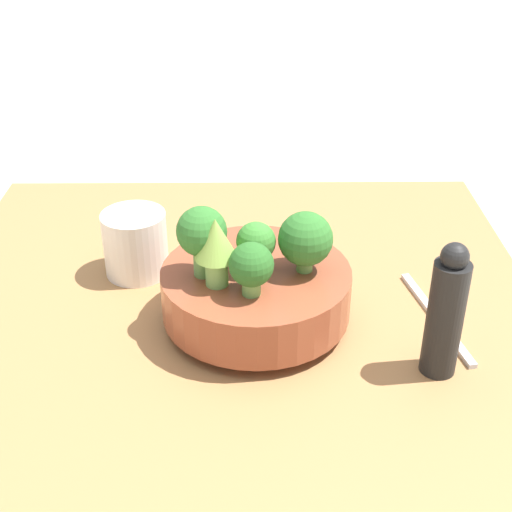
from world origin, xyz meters
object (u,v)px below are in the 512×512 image
at_px(cup, 135,244).
at_px(pepper_mill, 446,313).
at_px(bowl, 256,292).
at_px(fork, 436,317).

xyz_separation_m(cup, pepper_mill, (-0.21, -0.36, 0.03)).
xyz_separation_m(bowl, fork, (0.00, -0.22, -0.04)).
relative_size(cup, pepper_mill, 0.55).
bearing_deg(cup, bowl, -126.02).
bearing_deg(cup, pepper_mill, -120.34).
xyz_separation_m(cup, fork, (-0.12, -0.39, -0.04)).
bearing_deg(pepper_mill, bowl, 64.71).
distance_m(bowl, pepper_mill, 0.23).
height_order(cup, fork, cup).
relative_size(bowl, pepper_mill, 1.41).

